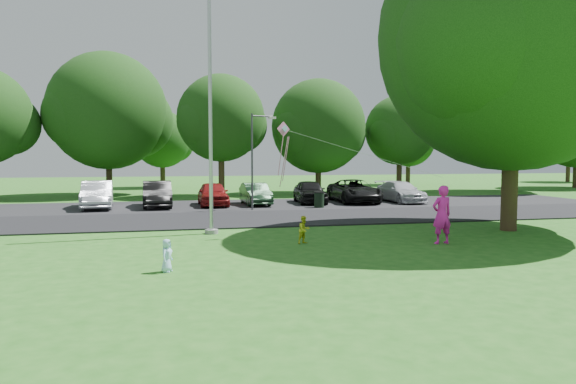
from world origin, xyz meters
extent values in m
plane|color=#236119|center=(0.00, 0.00, 0.00)|extent=(120.00, 120.00, 0.00)
cube|color=black|center=(0.00, 9.00, 0.03)|extent=(60.00, 6.00, 0.06)
cube|color=black|center=(0.00, 15.50, 0.03)|extent=(42.00, 7.00, 0.06)
cylinder|color=#B7BABF|center=(-3.50, 5.00, 5.00)|extent=(0.14, 0.14, 10.00)
cylinder|color=gray|center=(-3.50, 5.00, 0.08)|extent=(0.50, 0.50, 0.16)
cylinder|color=#3F3F44|center=(-0.84, 12.64, 2.58)|extent=(0.10, 0.10, 5.15)
cylinder|color=#3F3F44|center=(-0.26, 12.81, 5.02)|extent=(1.17, 0.42, 0.07)
cube|color=silver|center=(0.31, 12.99, 4.96)|extent=(0.42, 0.29, 0.12)
cylinder|color=black|center=(2.95, 13.00, 0.44)|extent=(0.54, 0.54, 0.88)
cylinder|color=black|center=(2.95, 13.00, 0.90)|extent=(0.58, 0.58, 0.05)
cylinder|color=#332316|center=(7.96, 3.38, 1.94)|extent=(0.62, 0.62, 3.88)
sphere|color=#12340E|center=(7.96, 3.38, 7.51)|extent=(10.37, 10.37, 10.37)
sphere|color=#12340E|center=(10.29, 4.42, 6.73)|extent=(6.74, 6.74, 6.74)
sphere|color=#12340E|center=(5.89, 2.09, 6.99)|extent=(6.22, 6.22, 6.22)
sphere|color=#12340E|center=(5.66, 2.38, 6.48)|extent=(5.39, 5.39, 5.39)
sphere|color=#12340E|center=(-15.76, 23.33, 5.04)|extent=(4.18, 4.18, 4.18)
cylinder|color=#332316|center=(-9.60, 25.24, 1.60)|extent=(0.44, 0.44, 3.19)
sphere|color=#12340E|center=(-9.60, 25.24, 6.17)|extent=(8.50, 8.50, 8.50)
sphere|color=#12340E|center=(-7.68, 26.09, 5.53)|extent=(5.53, 5.53, 5.53)
sphere|color=#12340E|center=(-11.30, 24.17, 5.74)|extent=(5.10, 5.10, 5.10)
cylinder|color=#332316|center=(-1.58, 22.90, 1.71)|extent=(0.44, 0.44, 3.43)
sphere|color=#12340E|center=(-1.58, 22.90, 5.62)|extent=(6.27, 6.27, 6.27)
sphere|color=#12340E|center=(-0.17, 23.53, 5.15)|extent=(4.07, 4.07, 4.07)
sphere|color=#12340E|center=(-2.84, 22.12, 5.31)|extent=(3.76, 3.76, 3.76)
cylinder|color=#332316|center=(6.03, 24.17, 1.33)|extent=(0.44, 0.44, 2.66)
sphere|color=#12340E|center=(6.03, 24.17, 5.20)|extent=(7.27, 7.27, 7.27)
sphere|color=#12340E|center=(7.66, 24.89, 4.66)|extent=(4.72, 4.72, 4.72)
sphere|color=#12340E|center=(4.57, 23.26, 4.84)|extent=(4.36, 4.36, 4.36)
cylinder|color=#332316|center=(13.12, 24.89, 1.51)|extent=(0.44, 0.44, 3.02)
sphere|color=#12340E|center=(13.12, 24.89, 5.00)|extent=(5.67, 5.67, 5.67)
sphere|color=#12340E|center=(14.39, 25.46, 4.58)|extent=(3.68, 3.68, 3.68)
sphere|color=#12340E|center=(11.98, 24.18, 4.72)|extent=(3.40, 3.40, 3.40)
cylinder|color=#332316|center=(21.92, 22.25, 1.71)|extent=(0.44, 0.44, 3.42)
sphere|color=#12340E|center=(21.92, 22.25, 6.49)|extent=(8.77, 8.77, 8.77)
sphere|color=#12340E|center=(23.89, 23.13, 5.84)|extent=(5.70, 5.70, 5.70)
sphere|color=#12340E|center=(20.17, 21.15, 6.06)|extent=(5.26, 5.26, 5.26)
cylinder|color=#332316|center=(30.70, 25.66, 1.46)|extent=(0.44, 0.44, 2.92)
sphere|color=#12340E|center=(29.25, 24.75, 5.09)|extent=(4.34, 4.34, 4.34)
cylinder|color=#332316|center=(38.00, 35.00, 1.30)|extent=(0.44, 0.44, 2.60)
sphere|color=#12340E|center=(38.00, 35.00, 4.42)|extent=(5.20, 5.20, 5.20)
sphere|color=#12340E|center=(39.17, 35.52, 4.03)|extent=(3.38, 3.38, 3.38)
sphere|color=#12340E|center=(36.96, 34.35, 4.16)|extent=(3.12, 3.12, 3.12)
cylinder|color=#332316|center=(-6.00, 34.00, 1.30)|extent=(0.44, 0.44, 2.60)
sphere|color=#12340E|center=(-6.00, 34.00, 4.42)|extent=(5.20, 5.20, 5.20)
sphere|color=#12340E|center=(-4.83, 34.52, 4.03)|extent=(3.38, 3.38, 3.38)
sphere|color=#12340E|center=(-7.04, 33.35, 4.16)|extent=(3.12, 3.12, 3.12)
cylinder|color=#332316|center=(18.00, 33.50, 1.30)|extent=(0.44, 0.44, 2.60)
sphere|color=#12340E|center=(18.00, 33.50, 4.42)|extent=(5.20, 5.20, 5.20)
sphere|color=#12340E|center=(19.17, 34.02, 4.03)|extent=(3.38, 3.38, 3.38)
sphere|color=#12340E|center=(16.96, 32.85, 4.16)|extent=(3.12, 3.12, 3.12)
imported|color=#B2B7BF|center=(-9.03, 15.24, 0.80)|extent=(2.01, 4.64, 1.49)
imported|color=black|center=(-5.83, 15.23, 0.78)|extent=(1.74, 4.45, 1.44)
imported|color=maroon|center=(-2.73, 15.35, 0.74)|extent=(1.68, 4.04, 1.37)
imported|color=black|center=(-0.26, 15.34, 0.69)|extent=(1.51, 3.90, 1.27)
imported|color=black|center=(3.13, 15.71, 0.76)|extent=(1.94, 4.21, 1.40)
imported|color=black|center=(5.93, 15.60, 0.76)|extent=(2.39, 5.07, 1.40)
imported|color=silver|center=(8.82, 15.20, 0.69)|extent=(2.04, 4.47, 1.27)
imported|color=#FF21BA|center=(3.84, 1.15, 0.97)|extent=(0.75, 0.54, 1.95)
imported|color=#CACF20|center=(-0.63, 2.13, 0.47)|extent=(0.56, 0.52, 0.93)
imported|color=#A5D8FD|center=(-5.03, -1.19, 0.42)|extent=(0.41, 0.48, 0.84)
cube|color=pink|center=(-0.96, 3.93, 3.89)|extent=(0.51, 0.24, 0.54)
cube|color=#8CC6E5|center=(-0.91, 3.90, 3.91)|extent=(0.25, 0.12, 0.26)
cylinder|color=white|center=(1.44, 2.54, 3.05)|extent=(4.81, 2.80, 1.69)
cylinder|color=pink|center=(-1.06, 3.93, 2.92)|extent=(0.18, 0.23, 1.43)
cylinder|color=pink|center=(-0.86, 3.98, 2.81)|extent=(0.20, 0.38, 1.63)
cylinder|color=pink|center=(-0.96, 3.85, 2.69)|extent=(0.22, 0.55, 1.82)
camera|label=1|loc=(-4.75, -14.31, 2.93)|focal=32.00mm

